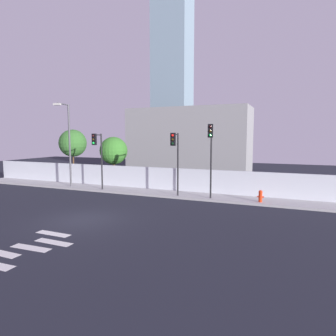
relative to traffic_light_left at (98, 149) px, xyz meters
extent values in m
plane|color=#1F212B|center=(4.10, -7.05, -3.49)|extent=(80.00, 80.00, 0.00)
cube|color=#A6A6A6|center=(4.10, 1.15, -3.41)|extent=(36.00, 2.40, 0.15)
cube|color=silver|center=(4.10, 2.44, -2.44)|extent=(36.00, 0.18, 1.80)
cube|color=silver|center=(4.12, -12.00, -3.48)|extent=(1.81, 0.47, 0.01)
cube|color=silver|center=(4.78, -11.15, -3.48)|extent=(1.82, 0.52, 0.01)
cube|color=silver|center=(5.15, -10.30, -3.48)|extent=(1.80, 0.45, 0.01)
cube|color=silver|center=(4.32, -9.45, -3.48)|extent=(1.80, 0.46, 0.01)
cylinder|color=black|center=(0.01, 0.50, -1.05)|extent=(0.12, 0.12, 4.58)
cylinder|color=black|center=(0.00, 0.05, 1.15)|extent=(0.10, 0.90, 0.08)
cube|color=black|center=(-0.01, -0.40, 0.80)|extent=(0.35, 0.21, 0.90)
sphere|color=black|center=(-0.01, -0.52, 1.07)|extent=(0.18, 0.18, 0.18)
sphere|color=#33260A|center=(-0.01, -0.52, 0.79)|extent=(0.18, 0.18, 0.18)
sphere|color=#19F24C|center=(-0.01, -0.52, 0.51)|extent=(0.18, 0.18, 0.18)
cylinder|color=black|center=(9.19, 0.50, -0.75)|extent=(0.12, 0.12, 5.17)
cylinder|color=black|center=(9.26, 0.07, 1.74)|extent=(0.23, 0.87, 0.08)
cube|color=black|center=(9.34, -0.36, 1.39)|extent=(0.37, 0.25, 0.90)
sphere|color=black|center=(9.36, -0.48, 1.66)|extent=(0.18, 0.18, 0.18)
sphere|color=#33260A|center=(9.36, -0.48, 1.38)|extent=(0.18, 0.18, 0.18)
sphere|color=#19F24C|center=(9.36, -0.48, 1.10)|extent=(0.18, 0.18, 0.18)
cylinder|color=black|center=(6.71, 0.50, -1.03)|extent=(0.12, 0.12, 4.61)
cylinder|color=black|center=(6.73, -0.04, 1.17)|extent=(0.13, 1.09, 0.08)
cube|color=black|center=(6.75, -0.59, 0.82)|extent=(0.35, 0.21, 0.90)
sphere|color=red|center=(6.76, -0.71, 1.09)|extent=(0.18, 0.18, 0.18)
sphere|color=#33260A|center=(6.76, -0.71, 0.81)|extent=(0.18, 0.18, 0.18)
sphere|color=black|center=(6.76, -0.71, 0.53)|extent=(0.18, 0.18, 0.18)
cylinder|color=#4C4C51|center=(-3.43, 0.70, 0.20)|extent=(0.16, 0.16, 7.08)
cylinder|color=#4C4C51|center=(-3.27, -0.13, 3.69)|extent=(0.42, 1.68, 0.10)
cube|color=beige|center=(-3.10, -0.96, 3.59)|extent=(0.63, 0.35, 0.16)
cylinder|color=red|center=(12.57, 0.58, -3.02)|extent=(0.24, 0.24, 0.63)
sphere|color=red|center=(12.57, 0.58, -2.67)|extent=(0.26, 0.26, 0.26)
cylinder|color=red|center=(12.40, 0.58, -2.99)|extent=(0.10, 0.09, 0.09)
cylinder|color=red|center=(12.74, 0.58, -2.99)|extent=(0.10, 0.09, 0.09)
cylinder|color=brown|center=(-5.83, 3.90, -1.94)|extent=(0.15, 0.15, 3.10)
sphere|color=#356C2C|center=(-5.83, 3.90, 0.36)|extent=(2.72, 2.72, 2.72)
cylinder|color=brown|center=(-1.05, 3.90, -2.25)|extent=(0.22, 0.22, 2.47)
sphere|color=#377C2A|center=(-1.05, 3.90, -0.30)|extent=(2.60, 2.60, 2.60)
cube|color=gray|center=(2.14, 16.44, 0.56)|extent=(15.30, 6.00, 8.09)
cube|color=gray|center=(-4.99, 28.44, 12.85)|extent=(6.09, 5.00, 32.68)
camera|label=1|loc=(14.35, -19.61, 0.98)|focal=31.50mm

